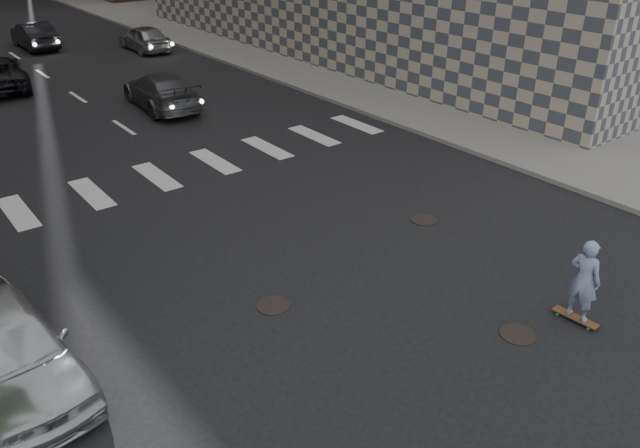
# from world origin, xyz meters

# --- Properties ---
(ground) EXTENTS (160.00, 160.00, 0.00)m
(ground) POSITION_xyz_m (0.00, 0.00, 0.00)
(ground) COLOR black
(ground) RESTS_ON ground
(sidewalk_right) EXTENTS (13.00, 80.00, 0.15)m
(sidewalk_right) POSITION_xyz_m (14.50, 20.00, 0.07)
(sidewalk_right) COLOR gray
(sidewalk_right) RESTS_ON ground
(manhole_a) EXTENTS (0.70, 0.70, 0.02)m
(manhole_a) POSITION_xyz_m (1.20, -2.50, 0.01)
(manhole_a) COLOR black
(manhole_a) RESTS_ON ground
(manhole_b) EXTENTS (0.70, 0.70, 0.02)m
(manhole_b) POSITION_xyz_m (-2.00, 1.20, 0.01)
(manhole_b) COLOR black
(manhole_b) RESTS_ON ground
(manhole_c) EXTENTS (0.70, 0.70, 0.02)m
(manhole_c) POSITION_xyz_m (3.30, 2.00, 0.01)
(manhole_c) COLOR black
(manhole_c) RESTS_ON ground
(skateboarder) EXTENTS (0.47, 0.93, 1.83)m
(skateboarder) POSITION_xyz_m (2.47, -2.92, 0.96)
(skateboarder) COLOR brown
(skateboarder) RESTS_ON ground
(silver_sedan) EXTENTS (2.12, 4.52, 1.50)m
(silver_sedan) POSITION_xyz_m (-6.83, 2.00, 0.75)
(silver_sedan) COLOR silver
(silver_sedan) RESTS_ON ground
(traffic_car_b) EXTENTS (2.37, 4.95, 1.39)m
(traffic_car_b) POSITION_xyz_m (2.22, 15.39, 0.70)
(traffic_car_b) COLOR #505157
(traffic_car_b) RESTS_ON ground
(traffic_car_d) EXTENTS (1.67, 4.09, 1.39)m
(traffic_car_d) POSITION_xyz_m (6.08, 25.82, 0.69)
(traffic_car_d) COLOR #ADAFB5
(traffic_car_d) RESTS_ON ground
(traffic_car_e) EXTENTS (1.54, 4.39, 1.45)m
(traffic_car_e) POSITION_xyz_m (1.48, 30.15, 0.72)
(traffic_car_e) COLOR black
(traffic_car_e) RESTS_ON ground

